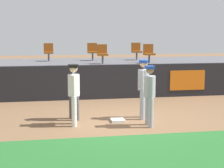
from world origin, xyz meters
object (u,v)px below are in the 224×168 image
at_px(seat_back_center, 92,51).
at_px(seat_back_right, 136,50).
at_px(seat_front_center, 102,53).
at_px(player_umpire, 74,88).
at_px(player_fielder_home, 74,90).
at_px(player_runner_visitor, 143,85).
at_px(first_base, 118,120).
at_px(seat_back_left, 49,51).
at_px(player_coach_visitor, 150,92).
at_px(seat_front_right, 149,52).

distance_m(seat_back_center, seat_back_right, 2.18).
bearing_deg(seat_front_center, player_umpire, -108.60).
xyz_separation_m(player_fielder_home, player_umpire, (0.04, 0.69, -0.03)).
xyz_separation_m(player_fielder_home, seat_back_center, (1.40, 7.17, 0.73)).
bearing_deg(player_runner_visitor, first_base, -46.59).
distance_m(player_runner_visitor, seat_back_left, 7.33).
bearing_deg(player_runner_visitor, player_fielder_home, -53.31).
height_order(first_base, player_runner_visitor, player_runner_visitor).
distance_m(player_fielder_home, player_coach_visitor, 2.16).
xyz_separation_m(first_base, seat_front_center, (0.31, 5.20, 1.71)).
height_order(first_base, player_umpire, player_umpire).
bearing_deg(first_base, player_runner_visitor, 18.65).
relative_size(seat_front_right, seat_back_right, 1.00).
xyz_separation_m(player_umpire, seat_front_right, (3.67, 4.68, 0.76)).
height_order(seat_back_left, seat_back_right, same).
height_order(first_base, seat_back_center, seat_back_center).
relative_size(player_runner_visitor, seat_back_right, 2.17).
height_order(player_runner_visitor, seat_back_left, seat_back_left).
relative_size(seat_front_right, seat_front_center, 1.00).
xyz_separation_m(seat_front_right, seat_back_center, (-2.31, 1.80, 0.00)).
xyz_separation_m(seat_front_right, seat_front_center, (-2.09, -0.00, -0.00)).
bearing_deg(player_fielder_home, seat_front_right, 149.11).
height_order(player_umpire, seat_back_left, seat_back_left).
height_order(player_coach_visitor, seat_back_left, seat_back_left).
bearing_deg(seat_front_right, seat_back_right, 94.12).
bearing_deg(player_coach_visitor, first_base, -130.24).
distance_m(player_coach_visitor, seat_front_right, 6.12).
bearing_deg(player_coach_visitor, seat_front_right, 163.97).
bearing_deg(seat_back_right, player_fielder_home, -116.53).
bearing_deg(seat_back_right, player_runner_visitor, -101.85).
xyz_separation_m(seat_front_right, seat_back_right, (-0.13, 1.80, 0.00)).
xyz_separation_m(seat_back_left, seat_back_right, (4.27, 0.00, 0.00)).
xyz_separation_m(player_umpire, seat_back_left, (-0.73, 6.48, 0.76)).
relative_size(first_base, seat_back_left, 0.48).
bearing_deg(seat_back_center, player_coach_visitor, -84.76).
relative_size(first_base, player_runner_visitor, 0.22).
xyz_separation_m(first_base, seat_back_left, (-2.00, 7.00, 1.71)).
bearing_deg(player_runner_visitor, seat_back_left, -132.15).
distance_m(player_fielder_home, seat_back_center, 7.34).
bearing_deg(player_fielder_home, seat_back_right, 157.22).
bearing_deg(player_umpire, seat_back_left, 157.27).
bearing_deg(player_runner_visitor, seat_back_center, -148.68).
bearing_deg(player_fielder_home, player_runner_visitor, 105.67).
distance_m(seat_front_right, seat_back_center, 2.93).
height_order(player_fielder_home, player_umpire, player_fielder_home).
xyz_separation_m(first_base, player_fielder_home, (-1.31, -0.17, 0.98)).
height_order(player_runner_visitor, seat_back_right, seat_back_right).
relative_size(player_coach_visitor, seat_back_right, 2.07).
relative_size(player_fielder_home, player_umpire, 1.03).
distance_m(player_coach_visitor, seat_back_left, 8.18).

